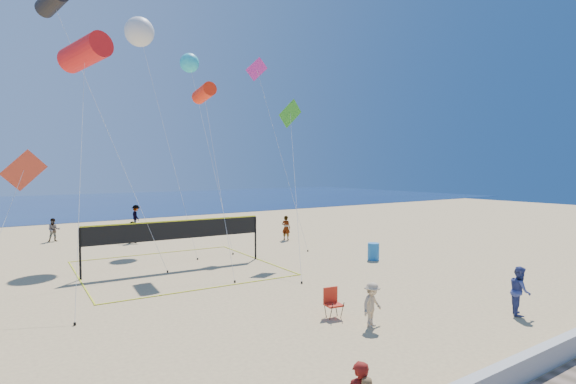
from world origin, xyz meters
TOP-DOWN VIEW (x-y plane):
  - ground at (0.00, 0.00)m, footprint 120.00×120.00m
  - ocean at (0.00, 62.00)m, footprint 140.00×50.00m
  - bystander_a at (7.23, -0.40)m, footprint 1.04×1.01m
  - bystander_b at (2.19, 1.67)m, footprint 1.02×0.73m
  - far_person_1 at (0.42, 22.41)m, footprint 1.45×0.88m
  - far_person_2 at (9.76, 17.61)m, footprint 0.67×0.75m
  - far_person_3 at (-3.88, 26.20)m, footprint 0.86×0.71m
  - far_person_4 at (3.04, 30.74)m, footprint 0.75×1.27m
  - camp_chair at (1.73, 3.11)m, footprint 0.61×0.73m
  - trash_barrel at (9.82, 9.13)m, footprint 0.82×0.82m
  - volleyball_net at (0.11, 13.31)m, footprint 9.62×9.48m
  - kite_0 at (-4.03, 13.19)m, footprint 2.67×7.55m
  - kite_1 at (-4.79, 16.84)m, footprint 4.92×5.43m
  - kite_2 at (2.09, 14.24)m, footprint 1.39×6.13m
  - kite_3 at (-6.85, 9.67)m, footprint 2.78×3.72m
  - kite_4 at (6.81, 12.82)m, footprint 4.40×6.04m
  - kite_5 at (7.36, 17.15)m, footprint 1.89×4.42m
  - kite_6 at (0.63, 20.76)m, footprint 2.43×7.27m
  - kite_7 at (4.48, 22.01)m, footprint 1.78×7.99m

SIDE VIEW (x-z plane):
  - ground at x=0.00m, z-range 0.00..0.00m
  - ocean at x=0.00m, z-range 0.00..0.03m
  - trash_barrel at x=9.82m, z-range 0.00..0.94m
  - camp_chair at x=1.73m, z-range 0.01..1.12m
  - bystander_b at x=2.19m, z-range 0.00..1.43m
  - far_person_1 at x=0.42m, z-range 0.00..1.49m
  - far_person_3 at x=-3.88m, z-range 0.00..1.62m
  - bystander_a at x=7.23m, z-range 0.00..1.68m
  - far_person_2 at x=9.76m, z-range 0.00..1.73m
  - far_person_4 at x=3.04m, z-range 0.00..1.92m
  - volleyball_net at x=0.11m, z-range 0.46..2.90m
  - kite_3 at x=-6.85m, z-range 1.86..7.61m
  - kite_4 at x=6.81m, z-range 3.27..12.39m
  - kite_2 at x=2.09m, z-range 4.30..13.93m
  - kite_0 at x=-4.03m, z-range 4.71..15.63m
  - kite_5 at x=7.36m, z-range 4.64..17.06m
  - kite_7 at x=4.48m, z-range 5.92..19.12m
  - kite_1 at x=-4.79m, z-range 6.36..20.34m
  - kite_6 at x=0.63m, z-range 6.40..21.05m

